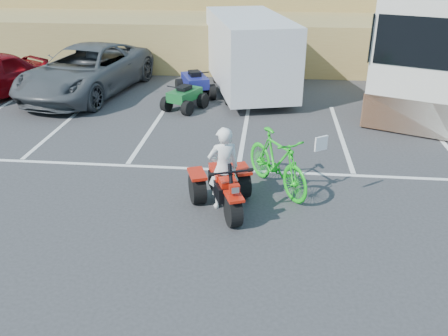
# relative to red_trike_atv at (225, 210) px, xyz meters

# --- Properties ---
(ground) EXTENTS (100.00, 100.00, 0.00)m
(ground) POSITION_rel_red_trike_atv_xyz_m (0.12, -0.55, 0.00)
(ground) COLOR #323234
(ground) RESTS_ON ground
(parking_stripes) EXTENTS (28.00, 5.16, 0.01)m
(parking_stripes) POSITION_rel_red_trike_atv_xyz_m (0.98, 3.52, 0.00)
(parking_stripes) COLOR white
(parking_stripes) RESTS_ON ground
(grass_embankment) EXTENTS (40.00, 8.50, 3.10)m
(grass_embankment) POSITION_rel_red_trike_atv_xyz_m (0.12, 14.93, 1.42)
(grass_embankment) COLOR #9B8146
(grass_embankment) RESTS_ON ground
(red_trike_atv) EXTENTS (1.75, 2.00, 1.08)m
(red_trike_atv) POSITION_rel_red_trike_atv_xyz_m (0.00, 0.00, 0.00)
(red_trike_atv) COLOR red
(red_trike_atv) RESTS_ON ground
(rider) EXTENTS (0.73, 0.60, 1.72)m
(rider) POSITION_rel_red_trike_atv_xyz_m (-0.05, 0.14, 0.86)
(rider) COLOR white
(rider) RESTS_ON ground
(green_dirt_bike) EXTENTS (1.71, 2.14, 1.30)m
(green_dirt_bike) POSITION_rel_red_trike_atv_xyz_m (1.01, 1.01, 0.65)
(green_dirt_bike) COLOR #14BF19
(green_dirt_bike) RESTS_ON ground
(grey_pickup) EXTENTS (3.83, 6.40, 1.66)m
(grey_pickup) POSITION_rel_red_trike_atv_xyz_m (-5.65, 7.67, 0.83)
(grey_pickup) COLOR #44484C
(grey_pickup) RESTS_ON ground
(cargo_trailer) EXTENTS (3.63, 6.04, 2.64)m
(cargo_trailer) POSITION_rel_red_trike_atv_xyz_m (-0.01, 8.53, 1.43)
(cargo_trailer) COLOR silver
(cargo_trailer) RESTS_ON ground
(rv_motorhome) EXTENTS (6.15, 10.07, 3.55)m
(rv_motorhome) POSITION_rel_red_trike_atv_xyz_m (6.51, 9.11, 1.54)
(rv_motorhome) COLOR silver
(rv_motorhome) RESTS_ON ground
(quad_atv_blue) EXTENTS (1.63, 1.85, 1.00)m
(quad_atv_blue) POSITION_rel_red_trike_atv_xyz_m (-1.81, 7.71, 0.00)
(quad_atv_blue) COLOR navy
(quad_atv_blue) RESTS_ON ground
(quad_atv_green) EXTENTS (1.47, 1.64, 0.88)m
(quad_atv_green) POSITION_rel_red_trike_atv_xyz_m (-1.92, 6.26, 0.00)
(quad_atv_green) COLOR #145725
(quad_atv_green) RESTS_ON ground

